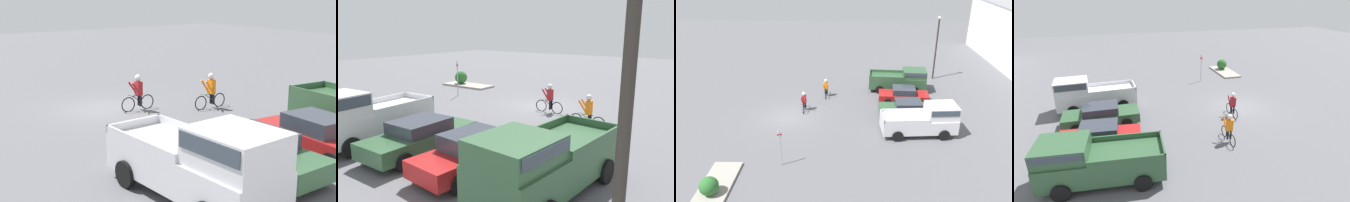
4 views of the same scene
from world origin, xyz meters
The scene contains 11 objects.
ground_plane centered at (0.00, 0.00, 0.00)m, with size 80.00×80.00×0.00m, color #56565B.
pickup_truck_0 centered at (-5.71, 9.94, 1.11)m, with size 2.62×5.50×2.13m.
sedan_0 centered at (-2.94, 9.80, 0.70)m, with size 2.15×4.50×1.40m.
sedan_1 centered at (-0.14, 9.74, 0.70)m, with size 2.02×4.69×1.36m.
pickup_truck_1 centered at (2.63, 10.51, 1.19)m, with size 2.45×5.52×2.33m.
cyclist_0 centered at (-1.13, 1.14, 0.88)m, with size 1.75×0.46×1.71m.
cyclist_1 centered at (-4.15, 2.80, 0.88)m, with size 1.84×0.46×1.72m.
fire_lane_sign centered at (6.70, 0.67, 1.53)m, with size 0.12×0.29×2.54m.
lamppost centered at (-8.97, 13.85, 3.86)m, with size 0.36×0.36×6.55m.
curb_island centered at (8.84, -2.73, 0.07)m, with size 4.36×1.78×0.15m, color gray.
shrub centered at (9.65, -2.77, 0.68)m, with size 1.06×1.06×1.06m.
Camera 3 is at (23.88, 4.85, 12.43)m, focal length 35.00 mm.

